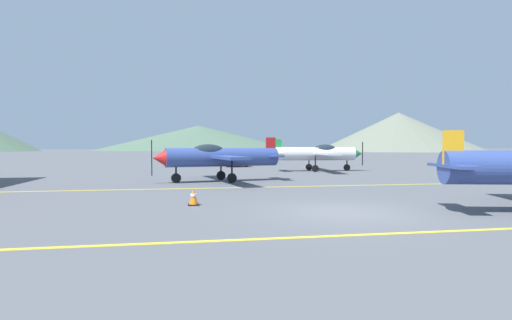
% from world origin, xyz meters
% --- Properties ---
extents(ground_plane, '(400.00, 400.00, 0.00)m').
position_xyz_m(ground_plane, '(0.00, 0.00, 0.00)').
color(ground_plane, '#54565B').
extents(apron_line_near, '(80.00, 0.16, 0.01)m').
position_xyz_m(apron_line_near, '(0.00, -3.02, 0.01)').
color(apron_line_near, yellow).
rests_on(apron_line_near, ground_plane).
extents(apron_line_far, '(80.00, 0.16, 0.01)m').
position_xyz_m(apron_line_far, '(0.00, 7.37, 0.01)').
color(apron_line_far, yellow).
rests_on(apron_line_far, ground_plane).
extents(airplane_mid, '(7.14, 8.15, 2.44)m').
position_xyz_m(airplane_mid, '(-2.86, 10.75, 1.38)').
color(airplane_mid, '#33478C').
rests_on(airplane_mid, ground_plane).
extents(airplane_far, '(7.10, 8.16, 2.44)m').
position_xyz_m(airplane_far, '(5.44, 18.38, 1.38)').
color(airplane_far, silver).
rests_on(airplane_far, ground_plane).
extents(car_sedan, '(2.79, 4.60, 1.62)m').
position_xyz_m(car_sedan, '(-0.25, 26.68, 0.84)').
color(car_sedan, red).
rests_on(car_sedan, ground_plane).
extents(traffic_cone_front, '(0.36, 0.36, 0.59)m').
position_xyz_m(traffic_cone_front, '(-4.40, 2.15, 0.29)').
color(traffic_cone_front, black).
rests_on(traffic_cone_front, ground_plane).
extents(hill_centerleft, '(82.69, 82.69, 10.15)m').
position_xyz_m(hill_centerleft, '(1.47, 159.68, 5.08)').
color(hill_centerleft, '#4C6651').
rests_on(hill_centerleft, ground_plane).
extents(hill_centerright, '(53.91, 53.91, 12.91)m').
position_xyz_m(hill_centerright, '(66.32, 114.08, 6.45)').
color(hill_centerright, slate).
rests_on(hill_centerright, ground_plane).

